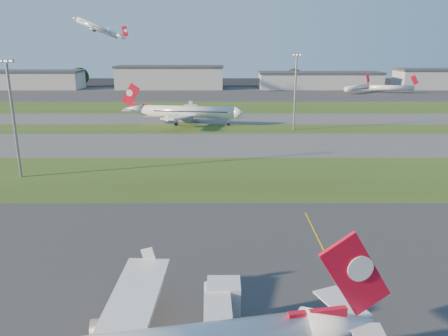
{
  "coord_description": "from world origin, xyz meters",
  "views": [
    {
      "loc": [
        -9.54,
        -41.89,
        28.73
      ],
      "look_at": [
        -9.4,
        34.67,
        7.0
      ],
      "focal_mm": 35.0,
      "sensor_mm": 36.0,
      "label": 1
    }
  ],
  "objects_px": {
    "airliner_taxiing": "(187,112)",
    "mini_jet_near": "(357,88)",
    "light_mast_centre": "(295,87)",
    "mini_jet_far": "(392,88)",
    "light_mast_west": "(13,111)"
  },
  "relations": [
    {
      "from": "airliner_taxiing",
      "to": "mini_jet_near",
      "type": "height_order",
      "value": "airliner_taxiing"
    },
    {
      "from": "light_mast_centre",
      "to": "mini_jet_near",
      "type": "bearing_deg",
      "value": 64.36
    },
    {
      "from": "mini_jet_near",
      "to": "airliner_taxiing",
      "type": "bearing_deg",
      "value": -176.41
    },
    {
      "from": "airliner_taxiing",
      "to": "mini_jet_far",
      "type": "xyz_separation_m",
      "value": [
        116.34,
        108.94,
        -1.41
      ]
    },
    {
      "from": "mini_jet_far",
      "to": "light_mast_west",
      "type": "distance_m",
      "value": 230.17
    },
    {
      "from": "light_mast_centre",
      "to": "airliner_taxiing",
      "type": "bearing_deg",
      "value": 164.46
    },
    {
      "from": "airliner_taxiing",
      "to": "light_mast_centre",
      "type": "height_order",
      "value": "light_mast_centre"
    },
    {
      "from": "light_mast_west",
      "to": "light_mast_centre",
      "type": "bearing_deg",
      "value": 38.66
    },
    {
      "from": "mini_jet_far",
      "to": "light_mast_centre",
      "type": "relative_size",
      "value": 1.11
    },
    {
      "from": "mini_jet_near",
      "to": "mini_jet_far",
      "type": "bearing_deg",
      "value": -46.1
    },
    {
      "from": "mini_jet_near",
      "to": "light_mast_west",
      "type": "height_order",
      "value": "light_mast_west"
    },
    {
      "from": "light_mast_centre",
      "to": "mini_jet_far",
      "type": "bearing_deg",
      "value": 56.67
    },
    {
      "from": "airliner_taxiing",
      "to": "mini_jet_near",
      "type": "relative_size",
      "value": 1.98
    },
    {
      "from": "mini_jet_near",
      "to": "light_mast_west",
      "type": "xyz_separation_m",
      "value": [
        -127.48,
        -175.74,
        11.53
      ]
    },
    {
      "from": "light_mast_west",
      "to": "light_mast_centre",
      "type": "height_order",
      "value": "same"
    }
  ]
}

